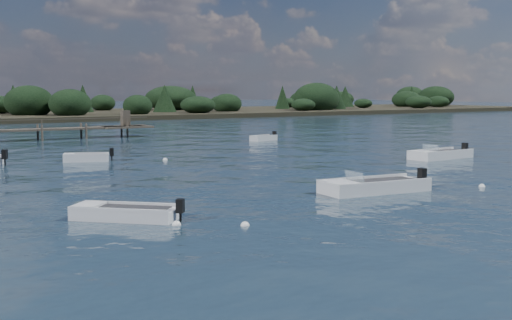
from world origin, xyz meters
TOP-DOWN VIEW (x-y plane):
  - ground at (0.00, 60.00)m, footprint 400.00×400.00m
  - tender_far_white at (-6.72, 27.07)m, footprint 3.32×2.17m
  - tender_far_grey_b at (13.08, 35.75)m, footprint 3.18×1.78m
  - dinghy_mid_grey at (-11.53, 7.16)m, footprint 3.82×3.72m
  - dinghy_mid_white_a at (0.71, 7.03)m, footprint 5.68×2.50m
  - dinghy_mid_white_b at (14.88, 15.67)m, footprint 5.35×2.12m
  - buoy_b at (6.31, 5.34)m, footprint 0.32×0.32m
  - buoy_c at (-10.37, 5.18)m, footprint 0.32×0.32m
  - buoy_e at (-1.88, 25.06)m, footprint 0.32×0.32m
  - buoy_extra_a at (-8.37, 3.78)m, footprint 0.32×0.32m
  - far_headland at (25.00, 100.00)m, footprint 190.00×40.00m

SIDE VIEW (x-z plane):
  - ground at x=0.00m, z-range 0.00..0.00m
  - buoy_b at x=6.31m, z-range -0.16..0.16m
  - buoy_c at x=-10.37m, z-range -0.16..0.16m
  - buoy_e at x=-1.88m, z-range -0.16..0.16m
  - buoy_extra_a at x=-8.37m, z-range -0.16..0.16m
  - dinghy_mid_grey at x=-11.53m, z-range -0.39..0.67m
  - tender_far_grey_b at x=13.08m, z-range -0.38..0.68m
  - tender_far_white at x=-6.72m, z-range -0.40..0.72m
  - dinghy_mid_white_a at x=0.71m, z-range -0.49..0.83m
  - dinghy_mid_white_b at x=14.88m, z-range -0.49..0.83m
  - far_headland at x=25.00m, z-range -0.94..4.86m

